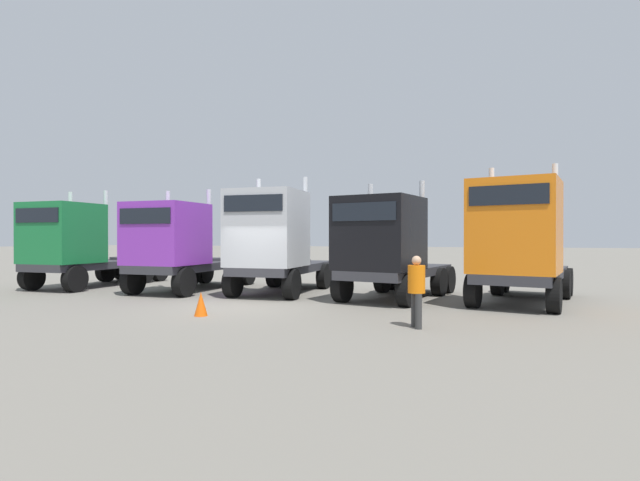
{
  "coord_description": "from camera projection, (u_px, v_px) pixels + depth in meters",
  "views": [
    {
      "loc": [
        6.87,
        -13.33,
        2.1
      ],
      "look_at": [
        1.22,
        4.22,
        1.99
      ],
      "focal_mm": 27.46,
      "sensor_mm": 36.0,
      "label": 1
    }
  ],
  "objects": [
    {
      "name": "semi_truck_purple",
      "position": [
        178.0,
        246.0,
        18.71
      ],
      "size": [
        2.67,
        6.11,
        3.98
      ],
      "rotation": [
        0.0,
        0.0,
        -1.59
      ],
      "color": "#333338",
      "rests_on": "ground"
    },
    {
      "name": "visitor_in_hivis",
      "position": [
        416.0,
        286.0,
        11.35
      ],
      "size": [
        0.53,
        0.53,
        1.68
      ],
      "rotation": [
        0.0,
        0.0,
        3.58
      ],
      "color": "#343434",
      "rests_on": "ground"
    },
    {
      "name": "semi_truck_black",
      "position": [
        386.0,
        247.0,
        16.24
      ],
      "size": [
        3.68,
        6.03,
        4.01
      ],
      "rotation": [
        0.0,
        0.0,
        -1.79
      ],
      "color": "#333338",
      "rests_on": "ground"
    },
    {
      "name": "ground",
      "position": [
        239.0,
        307.0,
        14.8
      ],
      "size": [
        200.0,
        200.0,
        0.0
      ],
      "primitive_type": "plane",
      "color": "slate"
    },
    {
      "name": "semi_truck_orange",
      "position": [
        518.0,
        242.0,
        15.0
      ],
      "size": [
        3.78,
        6.44,
        4.4
      ],
      "rotation": [
        0.0,
        0.0,
        -1.79
      ],
      "color": "#333338",
      "rests_on": "ground"
    },
    {
      "name": "semi_truck_green",
      "position": [
        77.0,
        245.0,
        20.22
      ],
      "size": [
        2.67,
        6.4,
        4.07
      ],
      "rotation": [
        0.0,
        0.0,
        -1.59
      ],
      "color": "#333338",
      "rests_on": "ground"
    },
    {
      "name": "traffic_cone_mid",
      "position": [
        201.0,
        304.0,
        13.09
      ],
      "size": [
        0.36,
        0.36,
        0.64
      ],
      "primitive_type": "cone",
      "color": "#F2590C",
      "rests_on": "ground"
    },
    {
      "name": "semi_truck_silver",
      "position": [
        274.0,
        242.0,
        17.87
      ],
      "size": [
        2.63,
        6.15,
        4.36
      ],
      "rotation": [
        0.0,
        0.0,
        -1.56
      ],
      "color": "#333338",
      "rests_on": "ground"
    }
  ]
}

